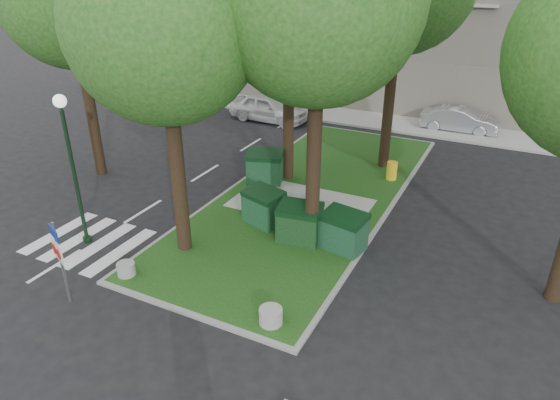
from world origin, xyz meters
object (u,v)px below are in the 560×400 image
Objects in this scene: dumpster_d at (343,231)px; bollard_left at (126,269)px; street_lamp at (70,154)px; tree_median_mid at (292,1)px; dumpster_a at (265,167)px; tree_median_near_left at (166,5)px; bollard_mid at (269,220)px; dumpster_b at (264,207)px; litter_bin at (392,171)px; car_silver at (459,120)px; bollard_right at (271,316)px; car_white at (269,108)px; dumpster_c at (300,223)px; traffic_sign_pole at (59,252)px.

dumpster_d reaches higher than bollard_left.
dumpster_d is 0.31× the size of street_lamp.
tree_median_mid is 6.33m from dumpster_a.
bollard_mid is at bearing 56.27° from tree_median_near_left.
dumpster_b is 2.10× the size of litter_bin.
car_silver is at bearing 95.93° from dumpster_d.
bollard_right is (-0.37, -4.20, -0.39)m from dumpster_d.
litter_bin reaches higher than bollard_mid.
dumpster_a is 1.10× the size of dumpster_d.
car_white is at bearing 148.51° from litter_bin.
dumpster_a reaches higher than dumpster_b.
car_white is (-7.11, 11.36, 0.03)m from dumpster_c.
tree_median_near_left reaches higher than dumpster_c.
litter_bin is 13.08m from traffic_sign_pole.
bollard_mid is (1.13, -4.06, -6.67)m from tree_median_mid.
dumpster_b is at bearing -80.97° from dumpster_a.
street_lamp is at bearing -161.64° from dumpster_c.
street_lamp is 3.56m from traffic_sign_pole.
street_lamp is (-3.30, -1.06, -4.24)m from tree_median_near_left.
dumpster_c is 0.38× the size of car_silver.
dumpster_a is at bearing 135.31° from dumpster_b.
bollard_mid is at bearing -115.32° from litter_bin.
tree_median_near_left reaches higher than bollard_mid.
tree_median_mid is 7.71m from litter_bin.
car_silver is at bearing 80.06° from litter_bin.
bollard_mid is 0.69× the size of litter_bin.
dumpster_d is 4.23m from bollard_right.
tree_median_near_left is at bearing -142.84° from dumpster_d.
dumpster_a is at bearing -128.21° from tree_median_mid.
dumpster_c is 2.85× the size of bollard_left.
bollard_left is 0.88× the size of bollard_right.
dumpster_a is at bearing 107.91° from traffic_sign_pole.
traffic_sign_pole is (-1.32, -3.60, -5.75)m from tree_median_near_left.
tree_median_near_left is at bearing 71.51° from bollard_left.
dumpster_c is at bearing 33.45° from tree_median_near_left.
street_lamp is at bearing -173.49° from car_white.
litter_bin is (5.02, 10.21, 0.19)m from bollard_left.
car_white is at bearing 117.96° from bollard_right.
traffic_sign_pole is (1.98, -2.54, -1.50)m from street_lamp.
tree_median_mid is 7.48m from dumpster_b.
traffic_sign_pole is 21.05m from car_silver.
street_lamp reaches higher than bollard_left.
street_lamp is (-7.63, -9.21, 2.58)m from litter_bin.
traffic_sign_pole is (-5.65, -11.75, 1.08)m from litter_bin.
bollard_left is (-1.19, -8.56, -6.67)m from tree_median_mid.
litter_bin is 9.93m from car_white.
dumpster_d is at bearing 39.44° from bollard_left.
dumpster_d is 0.39× the size of car_silver.
street_lamp reaches higher than litter_bin.
tree_median_mid reaches higher than litter_bin.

